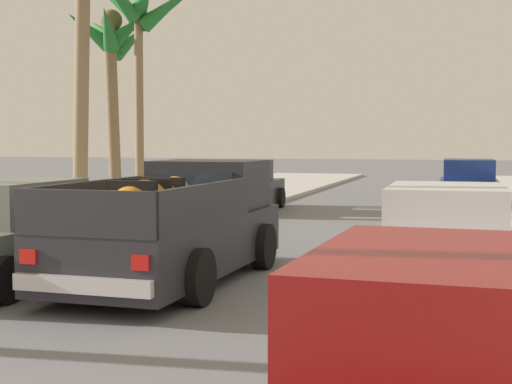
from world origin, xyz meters
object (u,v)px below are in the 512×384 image
Objects in this scene: car_left_near at (7,235)px; palm_tree_left_back at (143,17)px; palm_tree_right_mid at (113,50)px; pickup_truck at (176,227)px; car_right_near at (468,185)px; car_left_far at (242,187)px; car_left_mid at (446,246)px.

car_left_near is 14.71m from palm_tree_left_back.
palm_tree_right_mid is 1.63m from palm_tree_left_back.
pickup_truck is 15.22m from palm_tree_right_mid.
palm_tree_right_mid reaches higher than car_right_near.
car_left_far is (-6.59, -2.92, 0.00)m from car_right_near.
car_left_near is 0.58× the size of palm_tree_left_back.
palm_tree_right_mid reaches higher than car_left_near.
palm_tree_left_back is at bearing 129.40° from car_left_mid.
pickup_truck is at bearing -63.26° from palm_tree_left_back.
car_left_far is 6.93m from palm_tree_right_mid.
car_right_near is 0.66× the size of palm_tree_right_mid.
car_right_near and car_left_mid have the same top height.
palm_tree_right_mid is (-11.45, 12.69, 4.47)m from car_left_mid.
car_left_near is 15.00m from palm_tree_right_mid.
pickup_truck is 1.23× the size of car_left_mid.
car_left_far is at bearing 89.95° from car_left_near.
car_left_mid is 0.65× the size of palm_tree_right_mid.
pickup_truck is at bearing -106.83° from car_right_near.
car_left_near is 6.45m from car_left_mid.
car_left_mid is (6.41, 0.71, 0.00)m from car_left_near.
car_left_mid is at bearing -50.60° from palm_tree_left_back.
car_left_far is (-6.40, 11.11, 0.00)m from car_left_mid.
car_left_near and car_right_near have the same top height.
palm_tree_right_mid is at bearing 110.63° from car_left_near.
car_left_near is 0.65× the size of palm_tree_right_mid.
car_left_mid is at bearing -90.77° from car_right_near.
pickup_truck is at bearing 177.95° from car_left_mid.
pickup_truck reaches higher than car_left_near.
pickup_truck is 14.52m from car_right_near.
car_right_near is at bearing 23.94° from car_left_far.
palm_tree_left_back is (1.26, -0.27, 1.00)m from palm_tree_right_mid.
pickup_truck is at bearing -77.74° from car_left_far.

